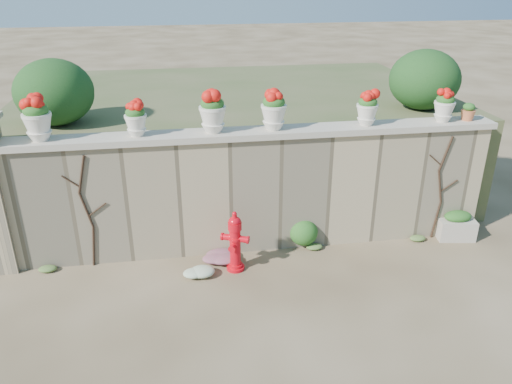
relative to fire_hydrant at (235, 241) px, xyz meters
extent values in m
plane|color=#4C3C26|center=(0.42, -1.10, -0.51)|extent=(80.00, 80.00, 0.00)
cube|color=tan|center=(0.42, 0.70, 0.49)|extent=(8.00, 0.40, 2.00)
cube|color=beige|center=(0.42, 0.70, 1.54)|extent=(8.10, 0.52, 0.10)
cube|color=#384C23|center=(0.42, 3.90, 0.49)|extent=(9.00, 6.00, 2.00)
ellipsoid|color=#143814|center=(-2.78, 1.90, 2.04)|extent=(1.30, 1.30, 1.10)
ellipsoid|color=#143814|center=(3.82, 1.90, 2.04)|extent=(1.30, 1.30, 1.10)
cylinder|color=black|center=(-2.24, 0.48, -0.16)|extent=(0.12, 0.04, 0.70)
cylinder|color=black|center=(-2.27, 0.48, 0.49)|extent=(0.17, 0.04, 0.61)
cylinder|color=black|center=(-2.26, 0.48, 1.09)|extent=(0.18, 0.04, 0.61)
cylinder|color=black|center=(-2.10, 0.48, 0.49)|extent=(0.30, 0.02, 0.22)
cylinder|color=black|center=(-2.43, 0.48, 0.99)|extent=(0.25, 0.02, 0.21)
cylinder|color=black|center=(3.66, 0.48, -0.16)|extent=(0.12, 0.04, 0.70)
cylinder|color=black|center=(3.63, 0.48, 0.49)|extent=(0.17, 0.04, 0.61)
cylinder|color=black|center=(3.64, 0.48, 1.09)|extent=(0.18, 0.04, 0.61)
cylinder|color=black|center=(3.80, 0.48, 0.49)|extent=(0.30, 0.02, 0.22)
cylinder|color=black|center=(3.47, 0.48, 0.99)|extent=(0.25, 0.02, 0.21)
cylinder|color=red|center=(0.00, 0.00, -0.49)|extent=(0.29, 0.29, 0.05)
cylinder|color=red|center=(0.00, 0.00, -0.10)|extent=(0.18, 0.18, 0.64)
cylinder|color=red|center=(0.00, 0.00, 0.05)|extent=(0.22, 0.22, 0.04)
cylinder|color=red|center=(0.00, 0.00, 0.27)|extent=(0.22, 0.22, 0.12)
ellipsoid|color=red|center=(0.00, 0.00, 0.37)|extent=(0.20, 0.20, 0.14)
cylinder|color=red|center=(0.00, 0.00, 0.46)|extent=(0.07, 0.07, 0.10)
cylinder|color=red|center=(-0.13, 0.06, 0.05)|extent=(0.17, 0.15, 0.10)
cylinder|color=red|center=(0.13, -0.06, 0.05)|extent=(0.17, 0.15, 0.10)
cylinder|color=red|center=(-0.05, -0.10, -0.05)|extent=(0.13, 0.13, 0.09)
cube|color=beige|center=(4.02, 0.39, -0.33)|extent=(0.69, 0.47, 0.37)
ellipsoid|color=#1E5119|center=(4.02, 0.39, -0.08)|extent=(0.53, 0.37, 0.19)
ellipsoid|color=#1E5119|center=(1.33, 0.45, -0.20)|extent=(0.67, 0.60, 0.64)
ellipsoid|color=#B3237D|center=(-0.22, 0.26, -0.41)|extent=(0.79, 0.53, 0.21)
ellipsoid|color=white|center=(-0.64, -0.18, -0.42)|extent=(0.55, 0.44, 0.20)
ellipsoid|color=#1E5119|center=(-2.80, 0.70, 2.04)|extent=(0.36, 0.36, 0.22)
ellipsoid|color=red|center=(-2.80, 0.70, 2.13)|extent=(0.32, 0.32, 0.23)
ellipsoid|color=#1E5119|center=(-1.40, 0.70, 1.95)|extent=(0.29, 0.29, 0.17)
ellipsoid|color=red|center=(-1.40, 0.70, 2.02)|extent=(0.25, 0.25, 0.18)
ellipsoid|color=#1E5119|center=(-0.23, 0.70, 2.04)|extent=(0.36, 0.36, 0.22)
ellipsoid|color=red|center=(-0.23, 0.70, 2.13)|extent=(0.32, 0.32, 0.23)
ellipsoid|color=#1E5119|center=(0.73, 0.70, 2.02)|extent=(0.35, 0.35, 0.21)
ellipsoid|color=red|center=(0.73, 0.70, 2.11)|extent=(0.31, 0.31, 0.22)
ellipsoid|color=#1E5119|center=(2.27, 0.70, 1.96)|extent=(0.30, 0.30, 0.18)
ellipsoid|color=red|center=(2.27, 0.70, 2.04)|extent=(0.26, 0.26, 0.19)
ellipsoid|color=#1E5119|center=(3.61, 0.70, 1.96)|extent=(0.30, 0.30, 0.18)
ellipsoid|color=red|center=(3.61, 0.70, 2.03)|extent=(0.26, 0.26, 0.19)
ellipsoid|color=#1E5119|center=(4.05, 0.70, 1.80)|extent=(0.19, 0.19, 0.14)
camera|label=1|loc=(-0.75, -6.81, 3.92)|focal=35.00mm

